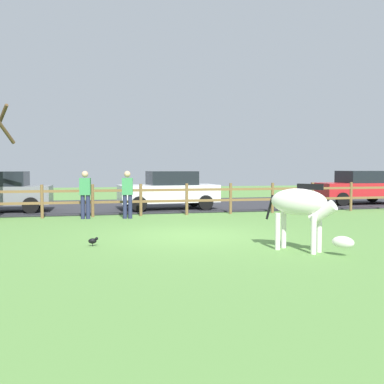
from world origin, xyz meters
name	(u,v)px	position (x,y,z in m)	size (l,w,h in m)	color
ground_plane	(192,236)	(0.00, 0.00, 0.00)	(60.00, 60.00, 0.00)	#5B8C42
parking_asphalt	(147,205)	(0.00, 9.30, 0.03)	(28.00, 7.40, 0.05)	#2D2D33
paddock_fence	(141,198)	(-0.77, 5.00, 0.66)	(20.58, 0.11, 1.17)	brown
zebra	(302,207)	(1.74, -2.59, 0.93)	(1.38, 1.61, 1.41)	white
crow_on_grass	(93,241)	(-2.49, -1.02, 0.13)	(0.21, 0.10, 0.20)	black
parked_car_white	(169,190)	(0.61, 6.94, 0.84)	(4.09, 2.07, 1.56)	white
parked_car_red	(359,187)	(9.81, 7.52, 0.84)	(4.01, 1.89, 1.56)	red
visitor_left_of_tree	(85,192)	(-2.72, 4.47, 0.91)	(0.39, 0.28, 1.64)	#232847
visitor_right_of_tree	(127,192)	(-1.30, 4.26, 0.91)	(0.39, 0.27, 1.64)	#232847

